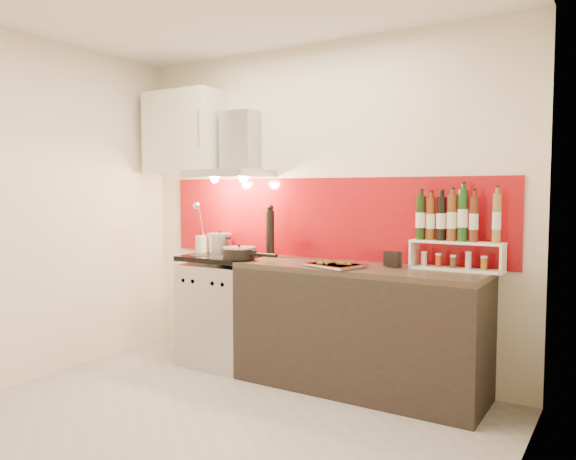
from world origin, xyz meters
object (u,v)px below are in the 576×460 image
Objects in this scene: range_stove at (226,311)px; stock_pot at (220,242)px; counter at (358,328)px; saute_pan at (240,253)px; pepper_mill at (270,232)px; baking_tray at (335,265)px.

stock_pot is at bearing 139.98° from range_stove.
counter is 1.49m from stock_pot.
saute_pan is 0.35m from pepper_mill.
stock_pot is (-1.38, 0.14, 0.54)m from counter.
saute_pan is (0.27, -0.16, 0.52)m from range_stove.
counter is at bearing 0.23° from range_stove.
range_stove is at bearing -40.02° from stock_pot.
pepper_mill is 0.96× the size of baking_tray.
stock_pot is at bearing 167.61° from baking_tray.
baking_tray is (0.81, 0.03, -0.04)m from saute_pan.
saute_pan reaches higher than baking_tray.
baking_tray is (1.26, -0.28, -0.08)m from stock_pot.
range_stove is at bearing 149.65° from saute_pan.
saute_pan is at bearing -177.95° from baking_tray.
range_stove is at bearing -179.77° from counter.
baking_tray is at bearing 2.05° from saute_pan.
range_stove is 0.60m from stock_pot.
baking_tray is (0.73, -0.27, -0.19)m from pepper_mill.
range_stove is 0.77m from pepper_mill.
stock_pot is 0.54m from pepper_mill.
stock_pot reaches higher than baking_tray.
pepper_mill is at bearing 159.63° from baking_tray.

